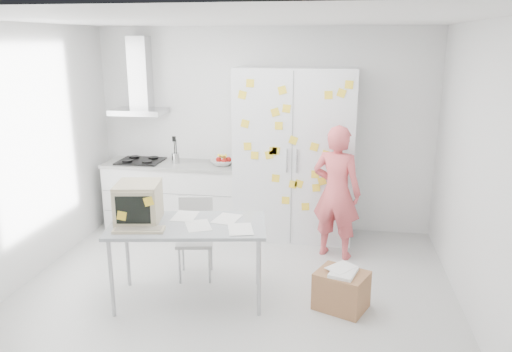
% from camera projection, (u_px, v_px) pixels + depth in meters
% --- Properties ---
extents(floor, '(4.50, 4.00, 0.02)m').
position_uv_depth(floor, '(234.00, 293.00, 5.17)').
color(floor, silver).
rests_on(floor, ground).
extents(walls, '(4.52, 4.01, 2.70)m').
position_uv_depth(walls, '(246.00, 150.00, 5.49)').
color(walls, white).
rests_on(walls, ground).
extents(ceiling, '(4.50, 4.00, 0.02)m').
position_uv_depth(ceiling, '(231.00, 19.00, 4.46)').
color(ceiling, white).
rests_on(ceiling, walls).
extents(counter_run, '(1.84, 0.63, 1.28)m').
position_uv_depth(counter_run, '(174.00, 195.00, 6.85)').
color(counter_run, white).
rests_on(counter_run, ground).
extents(range_hood, '(0.70, 0.48, 1.01)m').
position_uv_depth(range_hood, '(140.00, 84.00, 6.66)').
color(range_hood, silver).
rests_on(range_hood, walls).
extents(tall_cabinet, '(1.50, 0.68, 2.20)m').
position_uv_depth(tall_cabinet, '(294.00, 155.00, 6.40)').
color(tall_cabinet, silver).
rests_on(tall_cabinet, ground).
extents(person, '(0.67, 0.55, 1.60)m').
position_uv_depth(person, '(336.00, 192.00, 5.84)').
color(person, '#E0575C').
rests_on(person, ground).
extents(desk, '(1.60, 1.00, 1.19)m').
position_uv_depth(desk, '(156.00, 213.00, 4.82)').
color(desk, '#93989D').
rests_on(desk, ground).
extents(chair, '(0.46, 0.46, 0.87)m').
position_uv_depth(chair, '(196.00, 232.00, 5.44)').
color(chair, '#B3B3B0').
rests_on(chair, ground).
extents(cardboard_box, '(0.57, 0.52, 0.41)m').
position_uv_depth(cardboard_box, '(341.00, 290.00, 4.81)').
color(cardboard_box, '#A26F46').
rests_on(cardboard_box, ground).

